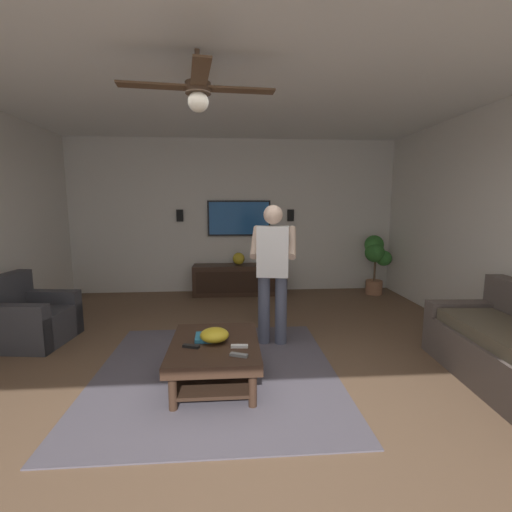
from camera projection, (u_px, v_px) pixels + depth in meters
ground_plane at (242, 393)px, 3.05m from camera, size 8.90×8.90×0.00m
wall_back_tv at (235, 217)px, 6.55m from camera, size 0.10×6.22×2.83m
ceiling_slab at (240, 39)px, 2.63m from camera, size 7.62×6.22×0.10m
area_rug at (216, 372)px, 3.43m from camera, size 2.40×2.34×0.01m
armchair at (29, 320)px, 4.15m from camera, size 0.89×0.90×0.82m
coffee_table at (215, 353)px, 3.19m from camera, size 1.00×0.80×0.40m
media_console at (240, 280)px, 6.40m from camera, size 0.45×1.70×0.55m
tv at (239, 218)px, 6.47m from camera, size 0.05×1.17×0.66m
person_standing at (273, 266)px, 4.04m from camera, size 0.60×0.60×1.64m
potted_plant_tall at (375, 255)px, 6.33m from camera, size 0.47×0.48×1.09m
bowl at (214, 335)px, 3.18m from camera, size 0.27×0.27×0.12m
remote_white at (239, 346)px, 3.05m from camera, size 0.05×0.15×0.02m
remote_black at (191, 346)px, 3.05m from camera, size 0.09×0.16×0.02m
remote_grey at (239, 355)px, 2.87m from camera, size 0.10×0.16×0.02m
book at (204, 337)px, 3.24m from camera, size 0.22×0.17×0.04m
vase_round at (239, 259)px, 6.38m from camera, size 0.22×0.22×0.22m
wall_speaker_left at (291, 215)px, 6.55m from camera, size 0.06×0.12×0.22m
wall_speaker_right at (180, 216)px, 6.40m from camera, size 0.06×0.12×0.22m
ceiling_fan at (198, 92)px, 2.68m from camera, size 1.21×1.21×0.46m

